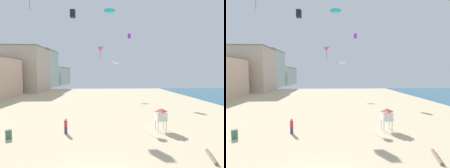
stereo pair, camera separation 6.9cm
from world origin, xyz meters
The scene contains 12 objects.
boardwalk_hotel_far centered at (-29.98, 50.76, 7.93)m, with size 17.75×12.66×15.85m.
boardwalk_hotel_distant centered at (-29.98, 66.53, 8.51)m, with size 14.68×16.00×17.01m.
boardwalk_hotel_furthest centered at (-29.98, 87.42, 5.02)m, with size 16.08×22.24×10.04m.
kite_flyer centered at (-3.49, 8.37, 0.92)m, with size 0.34×0.34×1.64m.
lifeguard_stand centered at (6.94, 8.79, 1.84)m, with size 1.10×1.10×2.55m.
beach_trash_bin centered at (-8.86, 7.34, 0.45)m, with size 0.56×0.56×0.90m, color #3D6B4C.
driftwood_log centered at (8.78, 2.85, 0.12)m, with size 0.24×0.24×2.17m, color #7A6047.
kite_magenta_delta centered at (0.02, 16.62, 10.18)m, with size 0.87×0.87×1.97m.
kite_white_parafoil centered at (3.68, 34.23, 9.42)m, with size 1.89×0.53×0.74m.
kite_purple_box centered at (6.72, 31.73, 15.72)m, with size 0.70×0.70×1.10m.
kite_cyan_parafoil centered at (1.51, 20.34, 17.48)m, with size 2.07×0.58×0.81m.
kite_black_box_2 centered at (-4.78, 19.90, 16.68)m, with size 0.81×0.81×1.28m.
Camera 2 is at (0.77, -8.70, 6.43)m, focal length 25.85 mm.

